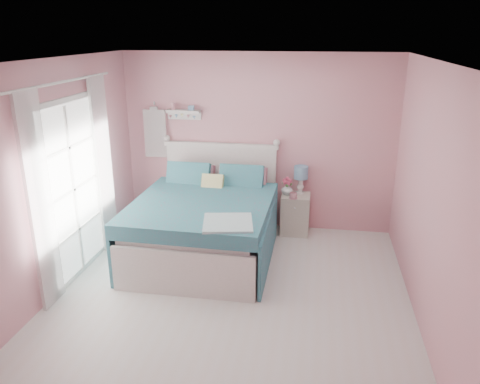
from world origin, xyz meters
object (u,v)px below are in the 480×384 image
(nightstand, at_px, (295,214))
(vase, at_px, (287,189))
(bed, at_px, (205,224))
(table_lamp, at_px, (301,174))
(teacup, at_px, (293,196))

(nightstand, bearing_deg, vase, -178.55)
(bed, bearing_deg, vase, 42.19)
(nightstand, distance_m, table_lamp, 0.59)
(bed, height_order, table_lamp, bed)
(bed, distance_m, nightstand, 1.46)
(vase, bearing_deg, nightstand, 1.45)
(teacup, bearing_deg, nightstand, 78.67)
(bed, bearing_deg, table_lamp, 40.63)
(teacup, bearing_deg, table_lamp, 71.56)
(nightstand, xyz_separation_m, vase, (-0.13, -0.00, 0.38))
(table_lamp, xyz_separation_m, vase, (-0.19, -0.11, -0.20))
(nightstand, distance_m, teacup, 0.38)
(nightstand, distance_m, vase, 0.41)
(nightstand, bearing_deg, table_lamp, 62.10)
(nightstand, relative_size, table_lamp, 1.46)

